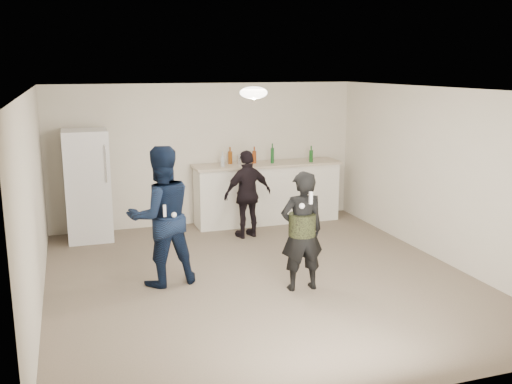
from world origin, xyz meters
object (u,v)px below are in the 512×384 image
object	(u,v)px
shaker	(239,159)
woman	(302,231)
fridge	(88,185)
spectator	(248,194)
counter	(267,194)
man	(161,216)

from	to	relation	value
shaker	woman	distance (m)	3.23
fridge	spectator	world-z (taller)	fridge
counter	spectator	world-z (taller)	spectator
shaker	spectator	distance (m)	0.93
shaker	spectator	xyz separation A→B (m)	(-0.10, -0.81, -0.45)
woman	spectator	distance (m)	2.39
spectator	woman	bearing A→B (deg)	77.81
fridge	man	size ratio (longest dim) A/B	0.99
counter	man	distance (m)	3.35
counter	woman	bearing A→B (deg)	-101.71
shaker	woman	xyz separation A→B (m)	(-0.15, -3.20, -0.41)
man	spectator	bearing A→B (deg)	-144.52
fridge	woman	size ratio (longest dim) A/B	1.18
fridge	man	distance (m)	2.48
woman	shaker	bearing A→B (deg)	-90.78
counter	man	size ratio (longest dim) A/B	1.43
woman	man	bearing A→B (deg)	-22.57
fridge	shaker	world-z (taller)	fridge
woman	counter	bearing A→B (deg)	-99.87
woman	spectator	bearing A→B (deg)	-89.21
fridge	man	xyz separation A→B (m)	(0.82, -2.35, 0.01)
counter	spectator	size ratio (longest dim) A/B	1.79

